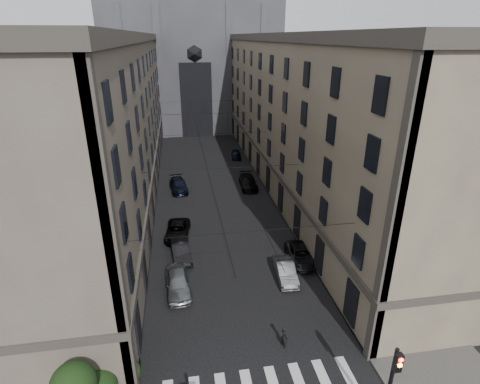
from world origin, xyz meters
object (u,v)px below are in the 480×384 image
car_left_far (179,185)px  pedestrian (284,337)px  car_left_near (178,283)px  car_right_midfar (248,182)px  gothic_tower (191,40)px  car_right_far (236,154)px  traffic_light_right (392,381)px  car_right_midnear (300,255)px  car_left_midfar (178,231)px  car_right_near (285,271)px  car_left_midnear (181,251)px

car_left_far → pedestrian: pedestrian is taller
car_left_near → car_right_midfar: (9.39, 20.58, -0.05)m
gothic_tower → car_right_far: bearing=-78.7°
gothic_tower → car_right_far: gothic_tower is taller
traffic_light_right → car_right_midnear: traffic_light_right is taller
car_right_midnear → car_left_midfar: bearing=153.4°
car_right_midfar → traffic_light_right: bearing=-86.1°
car_right_far → car_left_far: bearing=-121.0°
gothic_tower → car_right_near: bearing=-86.0°
car_left_near → pedestrian: size_ratio=2.95×
car_right_midnear → car_left_near: bearing=-163.2°
car_left_midnear → car_left_midfar: size_ratio=0.91×
car_left_midnear → car_right_midnear: size_ratio=0.96×
gothic_tower → car_right_midnear: gothic_tower is taller
car_left_near → car_left_midfar: car_left_near is taller
car_right_near → car_right_far: car_right_near is taller
pedestrian → car_left_far: bearing=-6.1°
car_left_midfar → car_right_far: size_ratio=1.29×
car_left_midfar → car_left_far: (0.26, 12.25, 0.04)m
gothic_tower → car_right_midnear: 60.43m
car_right_midfar → car_right_far: bearing=90.8°
car_left_near → car_left_midnear: car_left_near is taller
car_left_midfar → car_left_far: car_left_far is taller
car_left_midnear → car_left_midfar: 4.02m
car_right_far → pedestrian: 40.58m
gothic_tower → car_left_midfar: gothic_tower is taller
car_left_near → car_left_far: car_left_near is taller
car_left_near → car_right_near: (8.72, 0.30, -0.12)m
gothic_tower → car_left_midfar: size_ratio=11.84×
car_left_far → pedestrian: 28.51m
gothic_tower → car_right_midfar: gothic_tower is taller
car_right_midfar → pedestrian: 27.55m
car_left_far → car_right_midnear: 21.19m
car_left_far → car_right_far: size_ratio=1.31×
car_right_midnear → pedestrian: pedestrian is taller
car_left_near → car_right_near: size_ratio=1.13×
car_right_midfar → car_right_far: size_ratio=1.36×
traffic_light_right → gothic_tower: bearing=94.4°
gothic_tower → traffic_light_right: gothic_tower is taller
gothic_tower → car_right_near: 62.36m
car_left_midfar → traffic_light_right: bearing=-58.9°
car_left_near → gothic_tower: bearing=81.5°
car_right_far → gothic_tower: bearing=107.2°
car_right_near → car_right_far: bearing=91.4°
car_left_far → pedestrian: (6.31, -27.81, 0.07)m
gothic_tower → car_right_near: (4.20, -59.82, -17.12)m
gothic_tower → car_right_far: (5.29, -26.50, -17.15)m
gothic_tower → car_left_midnear: (-4.20, -55.41, -17.07)m
pedestrian → car_left_near: bearing=25.2°
car_left_far → car_right_midfar: 9.07m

